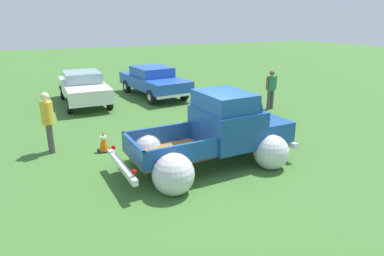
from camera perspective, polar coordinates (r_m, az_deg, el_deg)
The scene contains 7 objects.
ground_plane at distance 8.97m, azimuth 2.21°, elevation -6.32°, with size 80.00×80.00×0.00m, color #3D6B2D.
vintage_pickup_truck at distance 8.88m, azimuth 4.44°, elevation -1.36°, with size 4.72×2.96×1.96m.
show_car_0 at distance 16.03m, azimuth -17.93°, elevation 6.71°, with size 1.86×4.52×1.43m.
show_car_1 at distance 16.92m, azimuth -6.56°, elevation 8.04°, with size 2.46×4.83×1.43m.
spectator_0 at distance 10.34m, azimuth -23.27°, elevation 1.48°, with size 0.38×0.54×1.76m.
spectator_1 at distance 14.69m, azimuth 13.27°, elevation 6.75°, with size 0.53×0.34×1.65m.
lane_cone_0 at distance 10.11m, azimuth -14.78°, elevation -2.15°, with size 0.36×0.36×0.63m.
Camera 1 is at (-3.75, -7.26, 3.71)m, focal length 31.45 mm.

